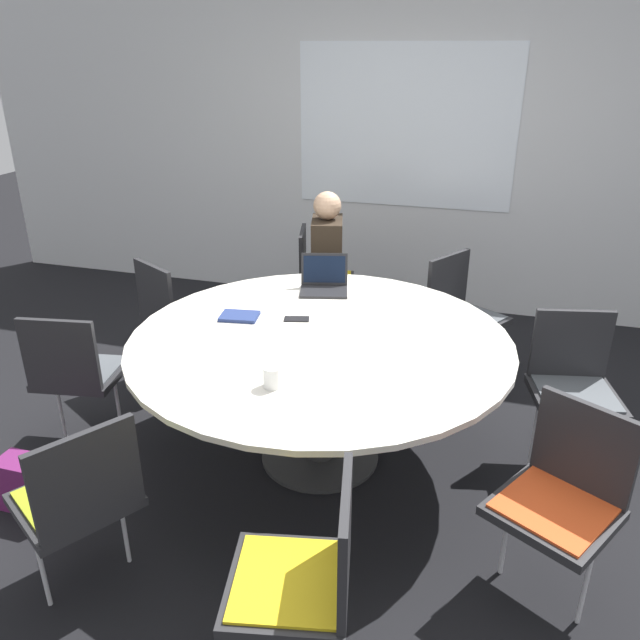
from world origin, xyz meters
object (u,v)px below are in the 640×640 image
person_0 (329,260)px  spiral_notebook (239,316)px  cell_phone (297,319)px  coffee_cup (272,377)px  handbag (35,485)px  chair_6 (574,379)px  laptop (324,282)px  chair_5 (564,490)px  chair_0 (319,273)px  chair_2 (76,368)px  chair_3 (79,494)px  chair_7 (461,308)px  chair_1 (174,309)px  chair_4 (307,570)px

person_0 → spiral_notebook: bearing=-22.0°
spiral_notebook → cell_phone: size_ratio=1.50×
coffee_cup → handbag: 1.40m
person_0 → handbag: bearing=-37.0°
chair_6 → laptop: laptop is taller
chair_5 → spiral_notebook: chair_5 is taller
person_0 → laptop: size_ratio=3.56×
spiral_notebook → cell_phone: 0.33m
coffee_cup → handbag: size_ratio=0.27×
chair_0 → laptop: laptop is taller
chair_2 → chair_3: 1.13m
chair_0 → cell_phone: 1.46m
chair_0 → chair_6: size_ratio=1.00×
chair_6 → spiral_notebook: 1.86m
chair_6 → spiral_notebook: bearing=-4.8°
handbag → chair_0: bearing=72.2°
chair_7 → person_0: (-0.99, 0.18, 0.19)m
spiral_notebook → cell_phone: (0.32, 0.07, -0.01)m
chair_2 → coffee_cup: 1.33m
chair_2 → handbag: chair_2 is taller
chair_5 → person_0: 2.55m
person_0 → laptop: (0.17, -0.70, 0.10)m
chair_7 → spiral_notebook: chair_7 is taller
chair_7 → chair_1: bearing=-41.2°
chair_1 → chair_4: bearing=-21.5°
handbag → person_0: bearing=67.4°
person_0 → laptop: bearing=-1.2°
laptop → chair_7: bearing=17.8°
chair_5 → coffee_cup: bearing=26.9°
chair_2 → chair_3: size_ratio=1.00×
spiral_notebook → handbag: size_ratio=0.64×
chair_1 → chair_4: same height
chair_2 → cell_phone: chair_2 is taller
chair_3 → chair_6: (1.97, 1.56, 0.00)m
spiral_notebook → coffee_cup: size_ratio=2.33×
chair_4 → coffee_cup: chair_4 is taller
coffee_cup → handbag: coffee_cup is taller
chair_0 → person_0: 0.32m
chair_3 → chair_4: 1.00m
chair_7 → laptop: 1.02m
chair_0 → chair_4: 3.03m
chair_5 → handbag: size_ratio=2.42×
chair_4 → chair_5: size_ratio=1.00×
person_0 → handbag: person_0 is taller
chair_1 → chair_6: 2.55m
chair_6 → coffee_cup: 1.67m
chair_3 → cell_phone: bearing=12.9°
chair_3 → chair_2: bearing=68.3°
chair_7 → handbag: bearing=-12.0°
coffee_cup → cell_phone: coffee_cup is taller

